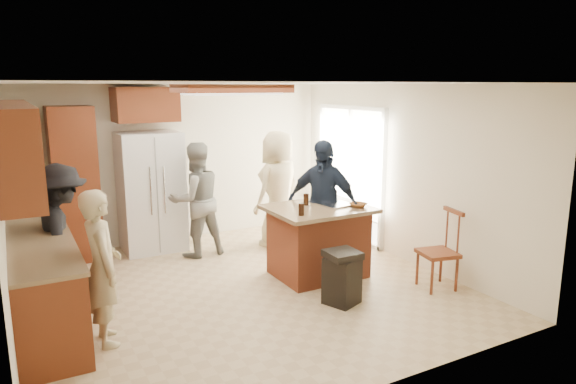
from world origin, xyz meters
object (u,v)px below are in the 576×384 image
person_counter (63,236)px  person_front_left (102,267)px  person_behind_left (196,200)px  person_side_right (322,205)px  refrigerator (151,192)px  kitchen_island (318,241)px  person_behind_right (278,189)px  trash_bin (342,277)px  spindle_chair (439,253)px

person_counter → person_front_left: bearing=-171.1°
person_behind_left → person_side_right: size_ratio=0.95×
refrigerator → kitchen_island: bearing=-53.1°
person_front_left → person_behind_right: person_behind_right is taller
trash_bin → person_behind_right: bearing=80.2°
person_behind_left → refrigerator: size_ratio=0.93×
person_side_right → person_behind_left: bearing=-167.6°
person_behind_right → spindle_chair: 2.71m
person_behind_right → refrigerator: 1.93m
person_behind_right → person_side_right: bearing=69.8°
person_front_left → person_side_right: (3.00, 0.78, 0.12)m
refrigerator → trash_bin: size_ratio=2.86×
person_side_right → kitchen_island: 0.52m
person_behind_left → person_behind_right: size_ratio=0.93×
kitchen_island → spindle_chair: (1.07, -1.10, -0.02)m
person_side_right → person_counter: size_ratio=1.08×
person_side_right → person_counter: person_side_right is taller
kitchen_island → trash_bin: 0.95m
person_behind_left → person_side_right: bearing=130.8°
person_behind_left → person_front_left: bearing=46.9°
kitchen_island → trash_bin: (-0.24, -0.90, -0.16)m
person_front_left → person_behind_right: size_ratio=0.85×
person_front_left → person_behind_left: (1.66, 2.09, 0.07)m
person_front_left → kitchen_island: size_ratio=1.20×
person_counter → spindle_chair: bearing=-115.3°
person_side_right → refrigerator: bearing=-169.5°
kitchen_island → trash_bin: size_ratio=2.03×
person_front_left → spindle_chair: size_ratio=1.54×
person_behind_left → kitchen_island: person_behind_left is taller
person_side_right → person_front_left: bearing=-108.6°
person_counter → refrigerator: bearing=-44.5°
spindle_chair → person_behind_left: bearing=129.7°
kitchen_island → refrigerator: bearing=126.9°
person_front_left → trash_bin: (2.54, -0.37, -0.45)m
refrigerator → trash_bin: (1.38, -3.07, -0.58)m
person_behind_left → kitchen_island: (1.13, -1.56, -0.37)m
person_behind_right → spindle_chair: person_behind_right is taller
person_behind_left → person_side_right: (1.34, -1.31, 0.05)m
trash_bin → spindle_chair: bearing=-8.4°
person_side_right → refrigerator: (-1.84, 1.92, 0.01)m
person_front_left → trash_bin: bearing=-98.8°
person_behind_left → trash_bin: (0.89, -2.46, -0.52)m
person_behind_right → person_counter: person_behind_right is taller
person_side_right → spindle_chair: bearing=-0.4°
person_counter → spindle_chair: size_ratio=1.64×
trash_bin → spindle_chair: 1.33m
person_side_right → refrigerator: 2.66m
person_side_right → trash_bin: (-0.45, -1.15, -0.57)m
refrigerator → kitchen_island: (1.63, -2.16, -0.43)m
person_behind_left → trash_bin: size_ratio=2.67×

